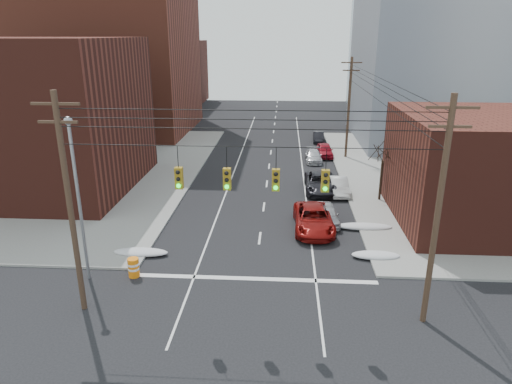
# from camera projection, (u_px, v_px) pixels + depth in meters

# --- Properties ---
(ground) EXTENTS (160.00, 160.00, 0.00)m
(ground) POSITION_uv_depth(u_px,v_px,m) (245.00, 354.00, 20.01)
(ground) COLOR black
(ground) RESTS_ON ground
(sidewalk_nw) EXTENTS (40.00, 40.00, 0.15)m
(sidewalk_nw) POSITION_uv_depth(u_px,v_px,m) (7.00, 169.00, 47.04)
(sidewalk_nw) COLOR gray
(sidewalk_nw) RESTS_ON ground
(building_brick_tall) EXTENTS (24.00, 20.00, 30.00)m
(building_brick_tall) POSITION_uv_depth(u_px,v_px,m) (98.00, 20.00, 61.74)
(building_brick_tall) COLOR brown
(building_brick_tall) RESTS_ON ground
(building_brick_near) EXTENTS (20.00, 16.00, 13.00)m
(building_brick_near) POSITION_uv_depth(u_px,v_px,m) (16.00, 116.00, 39.91)
(building_brick_near) COLOR #4E1F17
(building_brick_near) RESTS_ON ground
(building_brick_far) EXTENTS (22.00, 18.00, 12.00)m
(building_brick_far) POSITION_uv_depth(u_px,v_px,m) (145.00, 73.00, 89.32)
(building_brick_far) COLOR #4E1F17
(building_brick_far) RESTS_ON ground
(building_office) EXTENTS (22.00, 20.00, 25.00)m
(building_office) POSITION_uv_depth(u_px,v_px,m) (453.00, 40.00, 56.06)
(building_office) COLOR gray
(building_office) RESTS_ON ground
(building_glass) EXTENTS (20.00, 18.00, 22.00)m
(building_glass) POSITION_uv_depth(u_px,v_px,m) (413.00, 47.00, 80.94)
(building_glass) COLOR gray
(building_glass) RESTS_ON ground
(utility_pole_left) EXTENTS (2.20, 0.28, 11.00)m
(utility_pole_left) POSITION_uv_depth(u_px,v_px,m) (69.00, 203.00, 21.44)
(utility_pole_left) COLOR #473323
(utility_pole_left) RESTS_ON ground
(utility_pole_right) EXTENTS (2.20, 0.28, 11.00)m
(utility_pole_right) POSITION_uv_depth(u_px,v_px,m) (438.00, 211.00, 20.43)
(utility_pole_right) COLOR #473323
(utility_pole_right) RESTS_ON ground
(utility_pole_far) EXTENTS (2.20, 0.28, 11.00)m
(utility_pole_far) POSITION_uv_depth(u_px,v_px,m) (349.00, 106.00, 49.65)
(utility_pole_far) COLOR #473323
(utility_pole_far) RESTS_ON ground
(traffic_signals) EXTENTS (17.00, 0.42, 2.02)m
(traffic_signals) POSITION_uv_depth(u_px,v_px,m) (251.00, 178.00, 20.45)
(traffic_signals) COLOR black
(traffic_signals) RESTS_ON ground
(street_light) EXTENTS (0.44, 0.44, 9.32)m
(street_light) POSITION_uv_depth(u_px,v_px,m) (77.00, 187.00, 24.41)
(street_light) COLOR gray
(street_light) RESTS_ON ground
(bare_tree) EXTENTS (2.09, 2.20, 4.93)m
(bare_tree) POSITION_uv_depth(u_px,v_px,m) (381.00, 175.00, 37.53)
(bare_tree) COLOR black
(bare_tree) RESTS_ON ground
(snow_nw) EXTENTS (3.50, 1.08, 0.42)m
(snow_nw) POSITION_uv_depth(u_px,v_px,m) (141.00, 252.00, 28.87)
(snow_nw) COLOR silver
(snow_nw) RESTS_ON ground
(snow_ne) EXTENTS (3.00, 1.08, 0.42)m
(snow_ne) POSITION_uv_depth(u_px,v_px,m) (376.00, 255.00, 28.46)
(snow_ne) COLOR silver
(snow_ne) RESTS_ON ground
(snow_east_far) EXTENTS (4.00, 1.08, 0.42)m
(snow_east_far) POSITION_uv_depth(u_px,v_px,m) (364.00, 226.00, 32.70)
(snow_east_far) COLOR silver
(snow_east_far) RESTS_ON ground
(red_pickup) EXTENTS (2.83, 5.94, 1.64)m
(red_pickup) POSITION_uv_depth(u_px,v_px,m) (314.00, 219.00, 32.44)
(red_pickup) COLOR maroon
(red_pickup) RESTS_ON ground
(parked_car_a) EXTENTS (1.86, 4.12, 1.37)m
(parked_car_a) POSITION_uv_depth(u_px,v_px,m) (327.00, 214.00, 33.67)
(parked_car_a) COLOR #B2B2B7
(parked_car_a) RESTS_ON ground
(parked_car_b) EXTENTS (1.62, 4.27, 1.39)m
(parked_car_b) POSITION_uv_depth(u_px,v_px,m) (339.00, 186.00, 39.78)
(parked_car_b) COLOR silver
(parked_car_b) RESTS_ON ground
(parked_car_c) EXTENTS (2.63, 5.69, 1.58)m
(parked_car_c) POSITION_uv_depth(u_px,v_px,m) (320.00, 183.00, 40.37)
(parked_car_c) COLOR black
(parked_car_c) RESTS_ON ground
(parked_car_d) EXTENTS (1.73, 4.23, 1.23)m
(parked_car_d) POSITION_uv_depth(u_px,v_px,m) (314.00, 156.00, 49.87)
(parked_car_d) COLOR #BABABF
(parked_car_d) RESTS_ON ground
(parked_car_e) EXTENTS (1.81, 4.33, 1.47)m
(parked_car_e) POSITION_uv_depth(u_px,v_px,m) (325.00, 150.00, 51.91)
(parked_car_e) COLOR maroon
(parked_car_e) RESTS_ON ground
(parked_car_f) EXTENTS (1.45, 3.88, 1.27)m
(parked_car_f) POSITION_uv_depth(u_px,v_px,m) (318.00, 137.00, 59.07)
(parked_car_f) COLOR black
(parked_car_f) RESTS_ON ground
(lot_car_a) EXTENTS (4.21, 2.69, 1.31)m
(lot_car_a) POSITION_uv_depth(u_px,v_px,m) (95.00, 176.00, 42.15)
(lot_car_a) COLOR white
(lot_car_a) RESTS_ON sidewalk_nw
(lot_car_b) EXTENTS (4.91, 3.08, 1.26)m
(lot_car_b) POSITION_uv_depth(u_px,v_px,m) (120.00, 165.00, 45.75)
(lot_car_b) COLOR #A2A1A6
(lot_car_b) RESTS_ON sidewalk_nw
(lot_car_c) EXTENTS (5.52, 3.62, 1.49)m
(lot_car_c) POSITION_uv_depth(u_px,v_px,m) (47.00, 179.00, 41.18)
(lot_car_c) COLOR black
(lot_car_c) RESTS_ON sidewalk_nw
(lot_car_d) EXTENTS (3.88, 2.58, 1.23)m
(lot_car_d) POSITION_uv_depth(u_px,v_px,m) (86.00, 170.00, 44.36)
(lot_car_d) COLOR #A1A0A5
(lot_car_d) RESTS_ON sidewalk_nw
(construction_barrel) EXTENTS (0.85, 0.85, 1.14)m
(construction_barrel) POSITION_uv_depth(u_px,v_px,m) (134.00, 267.00, 26.22)
(construction_barrel) COLOR orange
(construction_barrel) RESTS_ON ground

